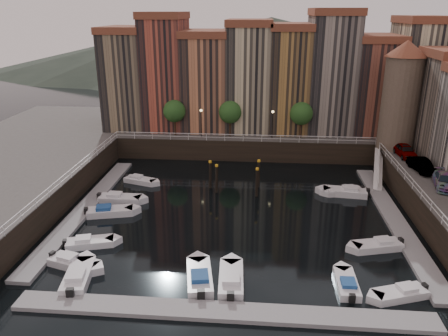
# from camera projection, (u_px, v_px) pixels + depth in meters

# --- Properties ---
(ground) EXTENTS (200.00, 200.00, 0.00)m
(ground) POSITION_uv_depth(u_px,v_px,m) (236.00, 210.00, 46.78)
(ground) COLOR black
(ground) RESTS_ON ground
(quay_far) EXTENTS (80.00, 20.00, 3.00)m
(quay_far) POSITION_uv_depth(u_px,v_px,m) (246.00, 133.00, 70.62)
(quay_far) COLOR black
(quay_far) RESTS_ON ground
(dock_left) EXTENTS (2.00, 28.00, 0.35)m
(dock_left) POSITION_uv_depth(u_px,v_px,m) (86.00, 207.00, 47.08)
(dock_left) COLOR gray
(dock_left) RESTS_ON ground
(dock_right) EXTENTS (2.00, 28.00, 0.35)m
(dock_right) POSITION_uv_depth(u_px,v_px,m) (394.00, 219.00, 44.48)
(dock_right) COLOR gray
(dock_right) RESTS_ON ground
(dock_near) EXTENTS (30.00, 2.00, 0.35)m
(dock_near) POSITION_uv_depth(u_px,v_px,m) (222.00, 312.00, 30.80)
(dock_near) COLOR gray
(dock_near) RESTS_ON ground
(mountains) EXTENTS (145.00, 100.00, 18.00)m
(mountains) POSITION_uv_depth(u_px,v_px,m) (261.00, 49.00, 146.95)
(mountains) COLOR #2D382D
(mountains) RESTS_ON ground
(far_terrace) EXTENTS (48.70, 10.30, 17.50)m
(far_terrace) POSITION_uv_depth(u_px,v_px,m) (268.00, 76.00, 64.78)
(far_terrace) COLOR #7C6A4E
(far_terrace) RESTS_ON quay_far
(corner_tower) EXTENTS (5.20, 5.20, 13.80)m
(corner_tower) POSITION_uv_depth(u_px,v_px,m) (401.00, 94.00, 55.27)
(corner_tower) COLOR #6B5B4C
(corner_tower) RESTS_ON quay_right
(promenade_trees) EXTENTS (21.20, 3.20, 5.20)m
(promenade_trees) POSITION_uv_depth(u_px,v_px,m) (235.00, 112.00, 61.68)
(promenade_trees) COLOR black
(promenade_trees) RESTS_ON quay_far
(street_lamps) EXTENTS (10.36, 0.36, 4.18)m
(street_lamps) POSITION_uv_depth(u_px,v_px,m) (237.00, 119.00, 60.95)
(street_lamps) COLOR black
(street_lamps) RESTS_ON quay_far
(railings) EXTENTS (36.08, 34.04, 0.52)m
(railings) POSITION_uv_depth(u_px,v_px,m) (239.00, 162.00, 50.06)
(railings) COLOR white
(railings) RESTS_ON ground
(gangway) EXTENTS (2.78, 8.32, 3.73)m
(gangway) POSITION_uv_depth(u_px,v_px,m) (378.00, 167.00, 54.11)
(gangway) COLOR white
(gangway) RESTS_ON ground
(mooring_pilings) EXTENTS (6.10, 3.17, 3.78)m
(mooring_pilings) POSITION_uv_depth(u_px,v_px,m) (235.00, 178.00, 51.27)
(mooring_pilings) COLOR black
(mooring_pilings) RESTS_ON ground
(boat_left_0) EXTENTS (4.76, 2.94, 1.07)m
(boat_left_0) POSITION_uv_depth(u_px,v_px,m) (73.00, 263.00, 36.43)
(boat_left_0) COLOR silver
(boat_left_0) RESTS_ON ground
(boat_left_1) EXTENTS (4.55, 2.70, 1.02)m
(boat_left_1) POSITION_uv_depth(u_px,v_px,m) (89.00, 243.00, 39.61)
(boat_left_1) COLOR silver
(boat_left_1) RESTS_ON ground
(boat_left_2) EXTENTS (5.07, 2.87, 1.13)m
(boat_left_2) POSITION_uv_depth(u_px,v_px,m) (109.00, 211.00, 45.63)
(boat_left_2) COLOR silver
(boat_left_2) RESTS_ON ground
(boat_left_3) EXTENTS (4.92, 1.80, 1.13)m
(boat_left_3) POSITION_uv_depth(u_px,v_px,m) (119.00, 199.00, 48.74)
(boat_left_3) COLOR silver
(boat_left_3) RESTS_ON ground
(boat_left_4) EXTENTS (4.37, 2.70, 0.98)m
(boat_left_4) POSITION_uv_depth(u_px,v_px,m) (140.00, 180.00, 54.13)
(boat_left_4) COLOR silver
(boat_left_4) RESTS_ON ground
(boat_right_0) EXTENTS (4.41, 2.80, 0.99)m
(boat_right_0) POSITION_uv_depth(u_px,v_px,m) (401.00, 293.00, 32.53)
(boat_right_0) COLOR silver
(boat_right_0) RESTS_ON ground
(boat_right_1) EXTENTS (4.76, 2.75, 1.06)m
(boat_right_1) POSITION_uv_depth(u_px,v_px,m) (378.00, 245.00, 39.09)
(boat_right_1) COLOR silver
(boat_right_1) RESTS_ON ground
(boat_right_3) EXTENTS (4.67, 2.47, 1.04)m
(boat_right_3) POSITION_uv_depth(u_px,v_px,m) (345.00, 191.00, 50.79)
(boat_right_3) COLOR silver
(boat_right_3) RESTS_ON ground
(boat_right_4) EXTENTS (5.31, 2.46, 1.20)m
(boat_right_4) POSITION_uv_depth(u_px,v_px,m) (346.00, 192.00, 50.48)
(boat_right_4) COLOR silver
(boat_right_4) RESTS_ON ground
(boat_near_0) EXTENTS (2.64, 5.28, 1.18)m
(boat_near_0) POSITION_uv_depth(u_px,v_px,m) (78.00, 277.00, 34.43)
(boat_near_0) COLOR silver
(boat_near_0) RESTS_ON ground
(boat_near_1) EXTENTS (2.80, 5.42, 1.21)m
(boat_near_1) POSITION_uv_depth(u_px,v_px,m) (200.00, 278.00, 34.27)
(boat_near_1) COLOR silver
(boat_near_1) RESTS_ON ground
(boat_near_2) EXTENTS (2.15, 5.23, 1.19)m
(boat_near_2) POSITION_uv_depth(u_px,v_px,m) (231.00, 280.00, 34.03)
(boat_near_2) COLOR silver
(boat_near_2) RESTS_ON ground
(boat_near_3) EXTENTS (1.56, 4.27, 0.98)m
(boat_near_3) POSITION_uv_depth(u_px,v_px,m) (347.00, 284.00, 33.64)
(boat_near_3) COLOR silver
(boat_near_3) RESTS_ON ground
(car_a) EXTENTS (2.12, 4.65, 1.55)m
(car_a) POSITION_uv_depth(u_px,v_px,m) (405.00, 151.00, 53.93)
(car_a) COLOR gray
(car_a) RESTS_ON quay_right
(car_b) EXTENTS (2.24, 4.60, 1.45)m
(car_b) POSITION_uv_depth(u_px,v_px,m) (422.00, 166.00, 49.00)
(car_b) COLOR gray
(car_b) RESTS_ON quay_right
(car_c) EXTENTS (2.96, 5.19, 1.42)m
(car_c) POSITION_uv_depth(u_px,v_px,m) (445.00, 182.00, 44.57)
(car_c) COLOR gray
(car_c) RESTS_ON quay_right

